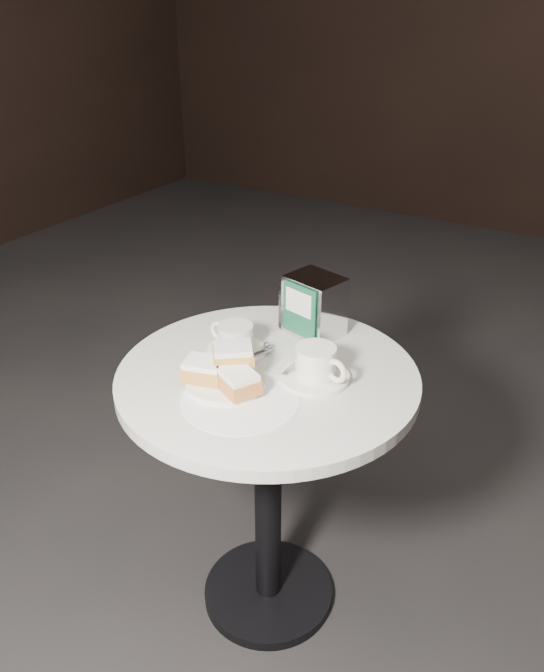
{
  "coord_description": "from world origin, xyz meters",
  "views": [
    {
      "loc": [
        0.67,
        -1.1,
        1.54
      ],
      "look_at": [
        0.0,
        0.02,
        0.83
      ],
      "focal_mm": 35.0,
      "sensor_mm": 36.0,
      "label": 1
    }
  ],
  "objects_px": {
    "water_glass_left": "(291,308)",
    "water_glass_right": "(324,317)",
    "coffee_cup_left": "(236,341)",
    "coffee_cup_right": "(316,366)",
    "napkin_dispenser": "(314,306)",
    "cafe_table": "(268,441)",
    "beignet_plate": "(225,373)"
  },
  "relations": [
    {
      "from": "cafe_table",
      "to": "coffee_cup_right",
      "type": "distance_m",
      "value": 0.26
    },
    {
      "from": "coffee_cup_left",
      "to": "water_glass_right",
      "type": "relative_size",
      "value": 1.56
    },
    {
      "from": "cafe_table",
      "to": "beignet_plate",
      "type": "distance_m",
      "value": 0.25
    },
    {
      "from": "coffee_cup_right",
      "to": "napkin_dispenser",
      "type": "bearing_deg",
      "value": 132.06
    },
    {
      "from": "coffee_cup_right",
      "to": "water_glass_left",
      "type": "xyz_separation_m",
      "value": [
        -0.18,
        0.2,
        0.02
      ]
    },
    {
      "from": "cafe_table",
      "to": "napkin_dispenser",
      "type": "bearing_deg",
      "value": 89.55
    },
    {
      "from": "water_glass_right",
      "to": "napkin_dispenser",
      "type": "height_order",
      "value": "napkin_dispenser"
    },
    {
      "from": "beignet_plate",
      "to": "coffee_cup_left",
      "type": "relative_size",
      "value": 1.25
    },
    {
      "from": "coffee_cup_left",
      "to": "cafe_table",
      "type": "bearing_deg",
      "value": -11.94
    },
    {
      "from": "water_glass_left",
      "to": "napkin_dispenser",
      "type": "bearing_deg",
      "value": -4.19
    },
    {
      "from": "coffee_cup_left",
      "to": "water_glass_right",
      "type": "height_order",
      "value": "water_glass_right"
    },
    {
      "from": "coffee_cup_right",
      "to": "water_glass_left",
      "type": "distance_m",
      "value": 0.27
    },
    {
      "from": "beignet_plate",
      "to": "coffee_cup_left",
      "type": "bearing_deg",
      "value": 115.02
    },
    {
      "from": "coffee_cup_left",
      "to": "coffee_cup_right",
      "type": "distance_m",
      "value": 0.22
    },
    {
      "from": "coffee_cup_right",
      "to": "water_glass_right",
      "type": "distance_m",
      "value": 0.22
    },
    {
      "from": "cafe_table",
      "to": "water_glass_right",
      "type": "bearing_deg",
      "value": 83.36
    },
    {
      "from": "beignet_plate",
      "to": "water_glass_right",
      "type": "distance_m",
      "value": 0.33
    },
    {
      "from": "coffee_cup_left",
      "to": "napkin_dispenser",
      "type": "bearing_deg",
      "value": 64.59
    },
    {
      "from": "coffee_cup_right",
      "to": "water_glass_left",
      "type": "bearing_deg",
      "value": 144.72
    },
    {
      "from": "beignet_plate",
      "to": "water_glass_left",
      "type": "xyz_separation_m",
      "value": [
        -0.02,
        0.32,
        0.02
      ]
    },
    {
      "from": "water_glass_left",
      "to": "water_glass_right",
      "type": "distance_m",
      "value": 0.09
    },
    {
      "from": "coffee_cup_left",
      "to": "water_glass_left",
      "type": "relative_size",
      "value": 1.5
    },
    {
      "from": "coffee_cup_right",
      "to": "napkin_dispenser",
      "type": "distance_m",
      "value": 0.23
    },
    {
      "from": "coffee_cup_left",
      "to": "water_glass_left",
      "type": "distance_m",
      "value": 0.2
    },
    {
      "from": "water_glass_left",
      "to": "water_glass_right",
      "type": "bearing_deg",
      "value": 0.25
    },
    {
      "from": "water_glass_left",
      "to": "napkin_dispenser",
      "type": "relative_size",
      "value": 0.69
    },
    {
      "from": "cafe_table",
      "to": "beignet_plate",
      "type": "bearing_deg",
      "value": -117.28
    },
    {
      "from": "cafe_table",
      "to": "water_glass_right",
      "type": "relative_size",
      "value": 7.25
    },
    {
      "from": "beignet_plate",
      "to": "coffee_cup_right",
      "type": "bearing_deg",
      "value": 38.09
    },
    {
      "from": "napkin_dispenser",
      "to": "coffee_cup_left",
      "type": "bearing_deg",
      "value": -106.96
    },
    {
      "from": "beignet_plate",
      "to": "water_glass_left",
      "type": "bearing_deg",
      "value": 93.21
    },
    {
      "from": "coffee_cup_left",
      "to": "water_glass_left",
      "type": "height_order",
      "value": "water_glass_left"
    }
  ]
}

